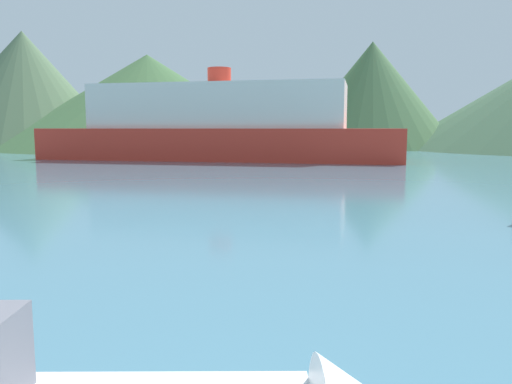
% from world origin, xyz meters
% --- Properties ---
extents(ferry_distant, '(34.91, 9.84, 8.84)m').
position_xyz_m(ferry_distant, '(-10.59, 47.61, 3.18)').
color(ferry_distant, red).
rests_on(ferry_distant, ground_plane).
extents(hill_west, '(30.52, 30.52, 17.89)m').
position_xyz_m(hill_west, '(-48.04, 70.51, 8.95)').
color(hill_west, '#4C6647').
rests_on(hill_west, ground_plane).
extents(hill_central, '(46.78, 46.78, 14.43)m').
position_xyz_m(hill_central, '(-29.52, 74.82, 7.22)').
color(hill_central, '#3D6038').
rests_on(hill_central, ground_plane).
extents(hill_east, '(26.58, 26.58, 16.37)m').
position_xyz_m(hill_east, '(5.02, 81.17, 8.18)').
color(hill_east, '#476B42').
rests_on(hill_east, ground_plane).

